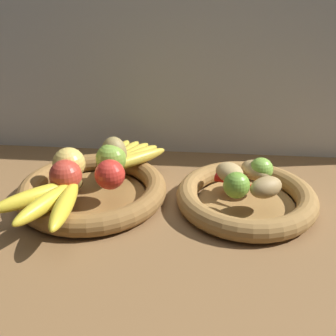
{
  "coord_description": "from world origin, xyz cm",
  "views": [
    {
      "loc": [
        6.46,
        -76.11,
        45.9
      ],
      "look_at": [
        -0.73,
        -0.17,
        8.66
      ],
      "focal_mm": 42.37,
      "sensor_mm": 36.0,
      "label": 1
    }
  ],
  "objects_px": {
    "potato_small": "(266,187)",
    "chili_pepper": "(239,183)",
    "lime_far": "(261,169)",
    "potato_oblong": "(229,173)",
    "fruit_bowl_right": "(246,198)",
    "apple_red_front": "(66,176)",
    "apple_golden_left": "(69,163)",
    "apple_green_back": "(111,159)",
    "banana_bunch_front": "(50,200)",
    "lime_near": "(236,185)",
    "potato_back": "(256,170)",
    "apple_red_right": "(110,175)",
    "fruit_bowl_left": "(92,191)",
    "pear_brown": "(114,153)",
    "banana_bunch_back": "(128,156)"
  },
  "relations": [
    {
      "from": "banana_bunch_back",
      "to": "chili_pepper",
      "type": "distance_m",
      "value": 0.28
    },
    {
      "from": "apple_red_right",
      "to": "potato_oblong",
      "type": "height_order",
      "value": "apple_red_right"
    },
    {
      "from": "apple_golden_left",
      "to": "apple_green_back",
      "type": "distance_m",
      "value": 0.09
    },
    {
      "from": "potato_oblong",
      "to": "lime_far",
      "type": "xyz_separation_m",
      "value": [
        0.07,
        0.01,
        0.01
      ]
    },
    {
      "from": "pear_brown",
      "to": "banana_bunch_front",
      "type": "distance_m",
      "value": 0.2
    },
    {
      "from": "chili_pepper",
      "to": "apple_red_right",
      "type": "bearing_deg",
      "value": -147.34
    },
    {
      "from": "fruit_bowl_left",
      "to": "potato_back",
      "type": "relative_size",
      "value": 4.4
    },
    {
      "from": "fruit_bowl_left",
      "to": "apple_red_front",
      "type": "xyz_separation_m",
      "value": [
        -0.04,
        -0.04,
        0.06
      ]
    },
    {
      "from": "fruit_bowl_right",
      "to": "apple_red_front",
      "type": "relative_size",
      "value": 4.48
    },
    {
      "from": "apple_green_back",
      "to": "potato_oblong",
      "type": "relative_size",
      "value": 1.02
    },
    {
      "from": "fruit_bowl_left",
      "to": "potato_back",
      "type": "distance_m",
      "value": 0.37
    },
    {
      "from": "apple_green_back",
      "to": "potato_back",
      "type": "height_order",
      "value": "apple_green_back"
    },
    {
      "from": "banana_bunch_front",
      "to": "potato_back",
      "type": "relative_size",
      "value": 2.54
    },
    {
      "from": "potato_oblong",
      "to": "chili_pepper",
      "type": "xyz_separation_m",
      "value": [
        0.02,
        -0.03,
        -0.01
      ]
    },
    {
      "from": "apple_golden_left",
      "to": "banana_bunch_front",
      "type": "distance_m",
      "value": 0.13
    },
    {
      "from": "fruit_bowl_left",
      "to": "chili_pepper",
      "type": "bearing_deg",
      "value": 0.27
    },
    {
      "from": "pear_brown",
      "to": "lime_far",
      "type": "bearing_deg",
      "value": -4.18
    },
    {
      "from": "banana_bunch_front",
      "to": "fruit_bowl_right",
      "type": "bearing_deg",
      "value": 16.7
    },
    {
      "from": "potato_small",
      "to": "lime_near",
      "type": "height_order",
      "value": "lime_near"
    },
    {
      "from": "apple_green_back",
      "to": "apple_red_front",
      "type": "bearing_deg",
      "value": -130.01
    },
    {
      "from": "apple_golden_left",
      "to": "potato_small",
      "type": "height_order",
      "value": "apple_golden_left"
    },
    {
      "from": "banana_bunch_back",
      "to": "potato_oblong",
      "type": "xyz_separation_m",
      "value": [
        0.24,
        -0.08,
        0.01
      ]
    },
    {
      "from": "apple_red_front",
      "to": "apple_golden_left",
      "type": "height_order",
      "value": "apple_golden_left"
    },
    {
      "from": "potato_back",
      "to": "lime_far",
      "type": "height_order",
      "value": "lime_far"
    },
    {
      "from": "apple_red_front",
      "to": "lime_near",
      "type": "relative_size",
      "value": 1.24
    },
    {
      "from": "banana_bunch_back",
      "to": "potato_oblong",
      "type": "relative_size",
      "value": 2.65
    },
    {
      "from": "banana_bunch_front",
      "to": "potato_oblong",
      "type": "relative_size",
      "value": 2.81
    },
    {
      "from": "lime_far",
      "to": "fruit_bowl_left",
      "type": "bearing_deg",
      "value": -173.78
    },
    {
      "from": "potato_oblong",
      "to": "potato_back",
      "type": "xyz_separation_m",
      "value": [
        0.06,
        0.02,
        -0.0
      ]
    },
    {
      "from": "fruit_bowl_left",
      "to": "apple_red_right",
      "type": "bearing_deg",
      "value": -28.73
    },
    {
      "from": "apple_red_front",
      "to": "apple_golden_left",
      "type": "distance_m",
      "value": 0.06
    },
    {
      "from": "banana_bunch_front",
      "to": "lime_near",
      "type": "distance_m",
      "value": 0.37
    },
    {
      "from": "fruit_bowl_right",
      "to": "potato_small",
      "type": "xyz_separation_m",
      "value": [
        0.03,
        -0.03,
        0.05
      ]
    },
    {
      "from": "potato_small",
      "to": "chili_pepper",
      "type": "xyz_separation_m",
      "value": [
        -0.05,
        0.04,
        -0.01
      ]
    },
    {
      "from": "lime_near",
      "to": "lime_far",
      "type": "bearing_deg",
      "value": 54.16
    },
    {
      "from": "potato_oblong",
      "to": "potato_small",
      "type": "distance_m",
      "value": 0.1
    },
    {
      "from": "chili_pepper",
      "to": "banana_bunch_front",
      "type": "bearing_deg",
      "value": -135.71
    },
    {
      "from": "lime_far",
      "to": "potato_oblong",
      "type": "bearing_deg",
      "value": -170.75
    },
    {
      "from": "apple_green_back",
      "to": "banana_bunch_front",
      "type": "height_order",
      "value": "apple_green_back"
    },
    {
      "from": "fruit_bowl_left",
      "to": "chili_pepper",
      "type": "xyz_separation_m",
      "value": [
        0.32,
        0.0,
        0.04
      ]
    },
    {
      "from": "fruit_bowl_right",
      "to": "apple_red_front",
      "type": "height_order",
      "value": "apple_red_front"
    },
    {
      "from": "apple_green_back",
      "to": "potato_small",
      "type": "bearing_deg",
      "value": -13.33
    },
    {
      "from": "banana_bunch_front",
      "to": "lime_near",
      "type": "relative_size",
      "value": 3.52
    },
    {
      "from": "fruit_bowl_left",
      "to": "apple_red_front",
      "type": "relative_size",
      "value": 4.91
    },
    {
      "from": "pear_brown",
      "to": "banana_bunch_back",
      "type": "distance_m",
      "value": 0.06
    },
    {
      "from": "banana_bunch_front",
      "to": "potato_oblong",
      "type": "distance_m",
      "value": 0.38
    },
    {
      "from": "apple_green_back",
      "to": "potato_small",
      "type": "xyz_separation_m",
      "value": [
        0.34,
        -0.08,
        -0.01
      ]
    },
    {
      "from": "potato_small",
      "to": "fruit_bowl_left",
      "type": "bearing_deg",
      "value": 174.89
    },
    {
      "from": "fruit_bowl_left",
      "to": "pear_brown",
      "type": "distance_m",
      "value": 0.1
    },
    {
      "from": "potato_oblong",
      "to": "fruit_bowl_right",
      "type": "bearing_deg",
      "value": -37.87
    }
  ]
}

